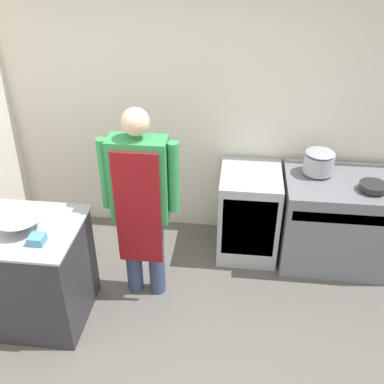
# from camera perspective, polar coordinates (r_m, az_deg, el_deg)

# --- Properties ---
(ground_plane) EXTENTS (14.00, 14.00, 0.00)m
(ground_plane) POSITION_cam_1_polar(r_m,az_deg,el_deg) (3.58, -2.23, -22.62)
(ground_plane) COLOR #5B5651
(wall_back) EXTENTS (8.00, 0.05, 2.70)m
(wall_back) POSITION_cam_1_polar(r_m,az_deg,el_deg) (4.35, 1.29, 10.69)
(wall_back) COLOR silver
(wall_back) RESTS_ON ground_plane
(prep_counter) EXTENTS (1.06, 0.74, 0.90)m
(prep_counter) POSITION_cam_1_polar(r_m,az_deg,el_deg) (3.94, -20.89, -9.45)
(prep_counter) COLOR #2D2D33
(prep_counter) RESTS_ON ground_plane
(stove) EXTENTS (1.04, 0.72, 0.89)m
(stove) POSITION_cam_1_polar(r_m,az_deg,el_deg) (4.48, 17.92, -3.58)
(stove) COLOR slate
(stove) RESTS_ON ground_plane
(fridge_unit) EXTENTS (0.57, 0.67, 0.87)m
(fridge_unit) POSITION_cam_1_polar(r_m,az_deg,el_deg) (4.42, 7.19, -2.61)
(fridge_unit) COLOR #A8ADB2
(fridge_unit) RESTS_ON ground_plane
(person_cook) EXTENTS (0.63, 0.24, 1.74)m
(person_cook) POSITION_cam_1_polar(r_m,az_deg,el_deg) (3.60, -6.56, -0.70)
(person_cook) COLOR #38476B
(person_cook) RESTS_ON ground_plane
(mixing_bowl) EXTENTS (0.34, 0.34, 0.11)m
(mixing_bowl) POSITION_cam_1_polar(r_m,az_deg,el_deg) (3.58, -21.05, -3.77)
(mixing_bowl) COLOR #9EA0A8
(mixing_bowl) RESTS_ON prep_counter
(plastic_tub) EXTENTS (0.11, 0.11, 0.06)m
(plastic_tub) POSITION_cam_1_polar(r_m,az_deg,el_deg) (3.42, -19.09, -5.71)
(plastic_tub) COLOR teal
(plastic_tub) RESTS_ON prep_counter
(stock_pot) EXTENTS (0.28, 0.28, 0.22)m
(stock_pot) POSITION_cam_1_polar(r_m,az_deg,el_deg) (4.26, 15.82, 3.78)
(stock_pot) COLOR #9EA0A8
(stock_pot) RESTS_ON stove
(saute_pan) EXTENTS (0.24, 0.24, 0.05)m
(saute_pan) POSITION_cam_1_polar(r_m,az_deg,el_deg) (4.18, 22.01, 0.68)
(saute_pan) COLOR #262628
(saute_pan) RESTS_ON stove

